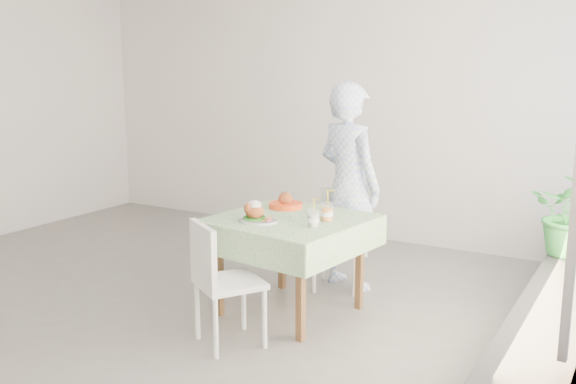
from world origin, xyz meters
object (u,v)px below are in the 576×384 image
Objects in this scene: chair_far at (338,258)px; juice_cup_orange at (327,213)px; potted_plant at (573,214)px; diner at (349,186)px; main_dish at (257,215)px; cafe_table at (290,254)px; chair_near at (228,307)px.

chair_far is 3.08× the size of juice_cup_orange.
diner is at bearing -176.06° from potted_plant.
main_dish is 0.51m from juice_cup_orange.
main_dish is 2.28m from potted_plant.
diner is at bearing 58.37° from chair_far.
chair_far is at bearing 107.98° from juice_cup_orange.
cafe_table is 0.72m from chair_far.
chair_far is 1.40m from chair_near.
potted_plant is at bearing 29.08° from main_dish.
cafe_table is 1.90× the size of potted_plant.
main_dish is 0.49× the size of potted_plant.
chair_near is 2.54m from potted_plant.
diner reaches higher than chair_far.
chair_near reaches higher than chair_far.
diner is 1.03m from main_dish.
chair_near is at bearing 101.94° from diner.
chair_near is 3.14× the size of juice_cup_orange.
potted_plant is at bearing 25.64° from cafe_table.
juice_cup_orange reaches higher than main_dish.
juice_cup_orange is at bearing 122.00° from diner.
chair_far is at bearing 76.02° from main_dish.
cafe_table is at bearing 55.65° from main_dish.
chair_far is at bearing -173.67° from potted_plant.
cafe_table is 0.43m from main_dish.
cafe_table is 0.87m from diner.
main_dish is at bearing 93.87° from diner.
potted_plant reaches higher than chair_near.
juice_cup_orange is (0.16, -0.72, -0.06)m from diner.
diner is 2.82× the size of potted_plant.
cafe_table is at bearing -154.36° from potted_plant.
chair_near reaches higher than cafe_table.
main_dish is at bearing -150.92° from potted_plant.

